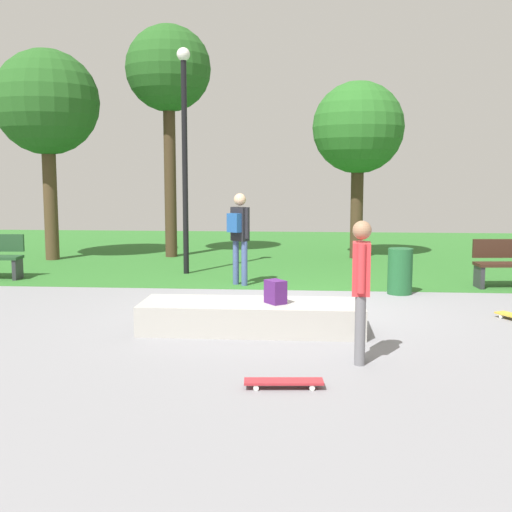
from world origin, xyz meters
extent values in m
plane|color=gray|center=(0.00, 0.00, 0.00)|extent=(28.00, 28.00, 0.00)
cube|color=#2D6B28|center=(0.00, 7.84, 0.00)|extent=(26.60, 12.31, 0.01)
cube|color=#A8A59E|center=(-0.43, -1.50, 0.20)|extent=(3.05, 1.00, 0.40)
cube|color=#4C1E66|center=(-0.10, -1.55, 0.56)|extent=(0.33, 0.34, 0.32)
cylinder|color=slate|center=(0.94, -2.78, 0.40)|extent=(0.12, 0.12, 0.79)
cylinder|color=slate|center=(0.92, -2.99, 0.40)|extent=(0.12, 0.12, 0.79)
cube|color=red|center=(0.93, -2.89, 1.09)|extent=(0.22, 0.33, 0.59)
cylinder|color=red|center=(0.94, -2.72, 1.11)|extent=(0.09, 0.09, 0.55)
cylinder|color=red|center=(0.92, -3.05, 1.11)|extent=(0.09, 0.09, 0.55)
sphere|color=#9E7556|center=(0.93, -2.89, 1.52)|extent=(0.21, 0.21, 0.21)
cube|color=#A5262D|center=(0.10, -3.86, 0.07)|extent=(0.81, 0.27, 0.02)
cylinder|color=silver|center=(-0.17, -3.96, 0.03)|extent=(0.06, 0.03, 0.06)
cylinder|color=silver|center=(-0.19, -3.80, 0.03)|extent=(0.06, 0.03, 0.06)
cylinder|color=silver|center=(0.38, -3.91, 0.03)|extent=(0.06, 0.03, 0.06)
cylinder|color=silver|center=(0.37, -3.75, 0.03)|extent=(0.06, 0.03, 0.06)
cylinder|color=silver|center=(3.23, -0.42, 0.03)|extent=(0.05, 0.06, 0.06)
cylinder|color=silver|center=(3.37, -0.34, 0.03)|extent=(0.05, 0.06, 0.06)
cube|color=#2D2D33|center=(3.58, 2.23, 0.23)|extent=(0.12, 0.40, 0.45)
cube|color=#2D2D33|center=(-5.61, 2.50, 0.23)|extent=(0.10, 0.40, 0.45)
cylinder|color=#42301E|center=(1.57, 6.48, 1.31)|extent=(0.32, 0.32, 2.63)
sphere|color=#286623|center=(1.57, 6.48, 3.32)|extent=(2.30, 2.30, 2.30)
cylinder|color=#42301E|center=(-3.24, 6.38, 2.08)|extent=(0.31, 0.31, 4.16)
sphere|color=#23561E|center=(-3.24, 6.38, 4.81)|extent=(2.16, 2.16, 2.16)
cylinder|color=#4C3823|center=(-6.12, 5.57, 1.57)|extent=(0.34, 0.34, 3.14)
sphere|color=#23561E|center=(-6.12, 5.57, 3.91)|extent=(2.57, 2.57, 2.57)
cylinder|color=black|center=(-2.30, 3.55, 2.26)|extent=(0.12, 0.12, 4.51)
sphere|color=silver|center=(-2.30, 3.55, 4.63)|extent=(0.28, 0.28, 0.28)
cylinder|color=#1E592D|center=(1.99, 1.48, 0.41)|extent=(0.44, 0.44, 0.83)
cylinder|color=#3F5184|center=(-1.07, 2.25, 0.43)|extent=(0.12, 0.12, 0.87)
cylinder|color=#3F5184|center=(-0.89, 2.12, 0.43)|extent=(0.12, 0.12, 0.87)
cube|color=black|center=(-0.98, 2.18, 1.19)|extent=(0.38, 0.35, 0.65)
cylinder|color=black|center=(-1.12, 2.28, 1.22)|extent=(0.09, 0.09, 0.60)
cylinder|color=black|center=(-0.84, 2.09, 1.22)|extent=(0.09, 0.09, 0.60)
sphere|color=tan|center=(-0.98, 2.18, 1.67)|extent=(0.24, 0.24, 0.24)
cube|color=#1E4C8C|center=(-1.07, 2.05, 1.23)|extent=(0.30, 0.28, 0.36)
camera|label=1|loc=(0.33, -10.15, 2.14)|focal=45.24mm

